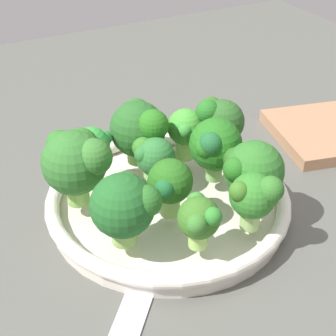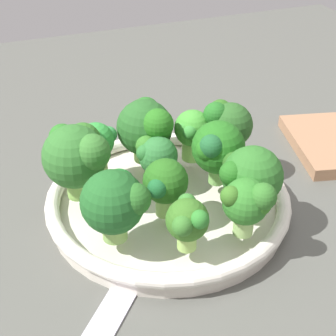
# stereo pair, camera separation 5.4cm
# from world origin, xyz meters

# --- Properties ---
(ground_plane) EXTENTS (1.30, 1.30, 0.03)m
(ground_plane) POSITION_xyz_m (0.00, 0.00, -0.01)
(ground_plane) COLOR #52534D
(bowl) EXTENTS (0.27, 0.27, 0.03)m
(bowl) POSITION_xyz_m (0.01, 0.03, 0.01)
(bowl) COLOR silver
(bowl) RESTS_ON ground_plane
(broccoli_floret_0) EXTENTS (0.06, 0.08, 0.08)m
(broccoli_floret_0) POSITION_xyz_m (0.01, 0.10, 0.07)
(broccoli_floret_0) COLOR #99D367
(broccoli_floret_0) RESTS_ON bowl
(broccoli_floret_1) EXTENTS (0.05, 0.05, 0.05)m
(broccoli_floret_1) POSITION_xyz_m (0.01, 0.05, 0.06)
(broccoli_floret_1) COLOR #93C972
(broccoli_floret_1) RESTS_ON bowl
(broccoli_floret_2) EXTENTS (0.06, 0.06, 0.07)m
(broccoli_floret_2) POSITION_xyz_m (0.07, 0.02, 0.07)
(broccoli_floret_2) COLOR #7FB85D
(broccoli_floret_2) RESTS_ON bowl
(broccoli_floret_3) EXTENTS (0.06, 0.07, 0.07)m
(broccoli_floret_3) POSITION_xyz_m (-0.06, -0.02, 0.07)
(broccoli_floret_3) COLOR #91BE61
(broccoli_floret_3) RESTS_ON bowl
(broccoli_floret_4) EXTENTS (0.04, 0.04, 0.06)m
(broccoli_floret_4) POSITION_xyz_m (0.06, 0.08, 0.07)
(broccoli_floret_4) COLOR #99D966
(broccoli_floret_4) RESTS_ON bowl
(broccoli_floret_5) EXTENTS (0.04, 0.05, 0.05)m
(broccoli_floret_5) POSITION_xyz_m (-0.01, -0.06, 0.06)
(broccoli_floret_5) COLOR #9DCA61
(broccoli_floret_5) RESTS_ON bowl
(broccoli_floret_6) EXTENTS (0.05, 0.04, 0.06)m
(broccoli_floret_6) POSITION_xyz_m (-0.05, 0.09, 0.07)
(broccoli_floret_6) COLOR #A1C869
(broccoli_floret_6) RESTS_ON bowl
(broccoli_floret_7) EXTENTS (0.05, 0.05, 0.06)m
(broccoli_floret_7) POSITION_xyz_m (-0.01, -0.01, 0.07)
(broccoli_floret_7) COLOR #91C161
(broccoli_floret_7) RESTS_ON bowl
(broccoli_floret_8) EXTENTS (0.05, 0.05, 0.06)m
(broccoli_floret_8) POSITION_xyz_m (0.06, -0.07, 0.07)
(broccoli_floret_8) COLOR #95BE6A
(broccoli_floret_8) RESTS_ON bowl
(broccoli_floret_9) EXTENTS (0.06, 0.06, 0.07)m
(broccoli_floret_9) POSITION_xyz_m (0.10, 0.07, 0.07)
(broccoli_floret_9) COLOR #85CF58
(broccoli_floret_9) RESTS_ON bowl
(broccoli_floret_10) EXTENTS (0.07, 0.07, 0.08)m
(broccoli_floret_10) POSITION_xyz_m (-0.08, 0.06, 0.08)
(broccoli_floret_10) COLOR #89BF57
(broccoli_floret_10) RESTS_ON bowl
(broccoli_floret_11) EXTENTS (0.07, 0.06, 0.07)m
(broccoli_floret_11) POSITION_xyz_m (0.08, -0.03, 0.07)
(broccoli_floret_11) COLOR #96D870
(broccoli_floret_11) RESTS_ON bowl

